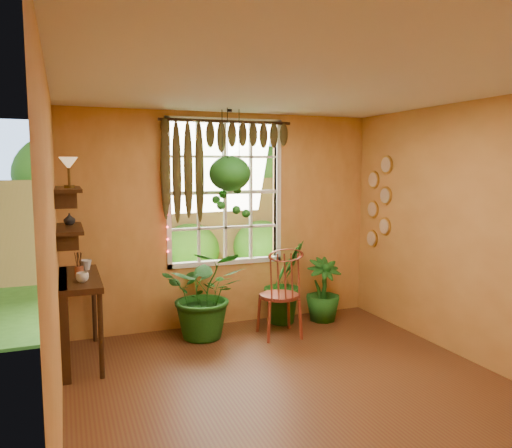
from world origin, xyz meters
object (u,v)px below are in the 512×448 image
(potted_plant_left, at_px, (206,293))
(potted_plant_mid, at_px, (285,282))
(windsor_chair, at_px, (280,307))
(hanging_basket, at_px, (230,176))
(counter_ledge, at_px, (70,310))

(potted_plant_left, bearing_deg, potted_plant_mid, 10.26)
(windsor_chair, distance_m, potted_plant_mid, 0.59)
(potted_plant_left, relative_size, hanging_basket, 0.83)
(counter_ledge, height_order, potted_plant_left, potted_plant_left)
(windsor_chair, bearing_deg, hanging_basket, 148.04)
(potted_plant_left, height_order, hanging_basket, hanging_basket)
(counter_ledge, height_order, potted_plant_mid, potted_plant_mid)
(potted_plant_mid, relative_size, hanging_basket, 0.82)
(potted_plant_mid, height_order, hanging_basket, hanging_basket)
(potted_plant_mid, bearing_deg, potted_plant_left, -169.74)
(windsor_chair, distance_m, hanging_basket, 1.67)
(windsor_chair, bearing_deg, counter_ledge, -177.80)
(counter_ledge, xyz_separation_m, potted_plant_left, (1.51, 0.20, -0.01))
(windsor_chair, height_order, potted_plant_left, windsor_chair)
(hanging_basket, bearing_deg, potted_plant_left, -165.86)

